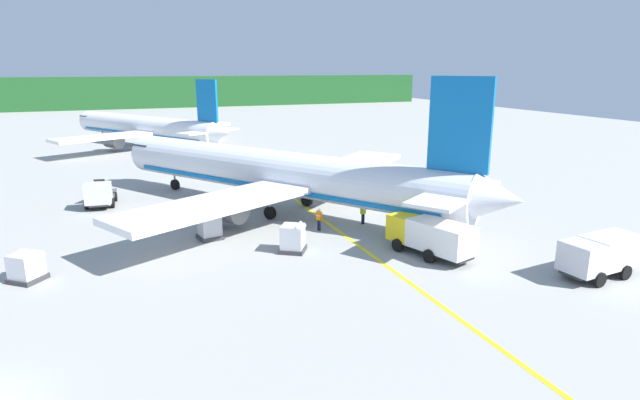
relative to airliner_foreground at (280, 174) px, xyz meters
The scene contains 13 objects.
ground 31.79m from the airliner_foreground, 127.49° to the left, with size 240.00×320.00×0.20m, color #999993.
distant_treeline 130.83m from the airliner_foreground, 98.45° to the left, with size 216.00×6.00×9.56m, color #1E5123.
airliner_foreground is the anchor object (origin of this frame).
airliner_mid_apron 45.20m from the airliner_foreground, 101.13° to the left, with size 28.46×33.46×10.79m.
service_truck_fuel 16.86m from the airliner_foreground, 154.33° to the left, with size 2.79×6.18×2.54m.
service_truck_baggage 15.83m from the airliner_foreground, 67.03° to the right, with size 3.99×6.55×2.50m.
service_truck_catering 25.53m from the airliner_foreground, 57.04° to the right, with size 5.60×2.83×2.44m.
cargo_container_near 9.50m from the airliner_foreground, 142.48° to the right, with size 1.94×1.94×1.98m.
cargo_container_mid 10.97m from the airliner_foreground, 102.44° to the right, with size 2.33×2.33×2.03m.
cargo_container_far 21.23m from the airliner_foreground, 153.05° to the right, with size 2.40×2.40×1.86m.
crew_marshaller 8.41m from the airliner_foreground, 51.19° to the right, with size 0.60×0.36×1.76m.
crew_loader_left 7.15m from the airliner_foreground, 80.89° to the right, with size 0.40×0.58×1.79m.
apron_guide_line 6.17m from the airliner_foreground, 61.46° to the right, with size 0.30×60.00×0.01m, color yellow.
Camera 1 is at (6.34, -20.13, 12.50)m, focal length 29.23 mm.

